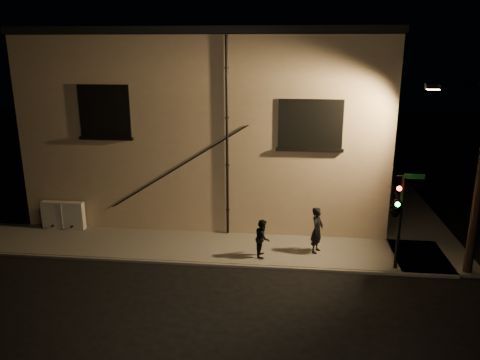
# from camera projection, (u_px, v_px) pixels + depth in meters

# --- Properties ---
(ground) EXTENTS (90.00, 90.00, 0.00)m
(ground) POSITION_uv_depth(u_px,v_px,m) (265.00, 268.00, 17.58)
(ground) COLOR black
(sidewalk) EXTENTS (21.00, 16.00, 0.12)m
(sidewalk) POSITION_uv_depth(u_px,v_px,m) (297.00, 225.00, 21.63)
(sidewalk) COLOR #635E59
(sidewalk) RESTS_ON ground
(building) EXTENTS (16.20, 12.23, 8.80)m
(building) POSITION_uv_depth(u_px,v_px,m) (220.00, 116.00, 25.27)
(building) COLOR tan
(building) RESTS_ON ground
(utility_cabinet) EXTENTS (1.92, 0.32, 1.26)m
(utility_cabinet) POSITION_uv_depth(u_px,v_px,m) (63.00, 215.00, 20.90)
(utility_cabinet) COLOR silver
(utility_cabinet) RESTS_ON sidewalk
(pedestrian_a) EXTENTS (0.68, 0.80, 1.86)m
(pedestrian_a) POSITION_uv_depth(u_px,v_px,m) (317.00, 230.00, 18.42)
(pedestrian_a) COLOR black
(pedestrian_a) RESTS_ON sidewalk
(pedestrian_b) EXTENTS (0.57, 0.73, 1.50)m
(pedestrian_b) POSITION_uv_depth(u_px,v_px,m) (263.00, 238.00, 18.12)
(pedestrian_b) COLOR black
(pedestrian_b) RESTS_ON sidewalk
(traffic_signal) EXTENTS (1.21, 2.12, 3.62)m
(traffic_signal) POSITION_uv_depth(u_px,v_px,m) (396.00, 206.00, 16.57)
(traffic_signal) COLOR black
(traffic_signal) RESTS_ON sidewalk
(streetlamp_pole) EXTENTS (2.03, 1.39, 7.27)m
(streetlamp_pole) POSITION_uv_depth(u_px,v_px,m) (478.00, 172.00, 16.10)
(streetlamp_pole) COLOR black
(streetlamp_pole) RESTS_ON ground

